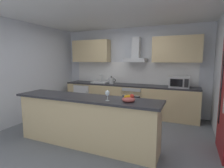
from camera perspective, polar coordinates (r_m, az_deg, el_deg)
ground at (r=4.17m, az=-2.38°, el=-15.43°), size 5.52×4.83×0.02m
ceiling at (r=3.96m, az=-2.60°, el=22.03°), size 5.52×4.83×0.02m
wall_back at (r=5.69m, az=6.32°, el=4.33°), size 5.52×0.12×2.60m
wall_left at (r=5.30m, az=-25.68°, el=3.38°), size 0.12×4.83×2.60m
backsplash_tile at (r=5.63m, az=6.09°, el=3.58°), size 3.84×0.02×0.66m
counter_back at (r=5.45m, az=4.99°, el=-4.83°), size 3.97×0.60×0.90m
counter_island at (r=3.51m, az=-8.43°, el=-11.53°), size 2.85×0.64×0.94m
upper_cabinets at (r=5.47m, az=5.69°, el=10.60°), size 3.92×0.32×0.70m
oven at (r=5.36m, az=6.99°, el=-4.96°), size 0.60×0.62×0.80m
refrigerator at (r=6.04m, az=-8.38°, el=-3.88°), size 0.58×0.60×0.85m
microwave at (r=5.03m, az=20.62°, el=0.59°), size 0.50×0.38×0.30m
sink at (r=5.71m, az=-3.72°, el=0.62°), size 0.50×0.40×0.26m
kettle at (r=5.48m, az=-0.19°, el=1.16°), size 0.29×0.15×0.24m
range_hood at (r=5.36m, az=7.62°, el=9.32°), size 0.62×0.45×0.72m
wine_glass at (r=3.02m, az=-1.47°, el=-3.04°), size 0.08×0.08×0.18m
fruit_bowl at (r=2.98m, az=5.35°, el=-4.77°), size 0.22×0.22×0.13m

